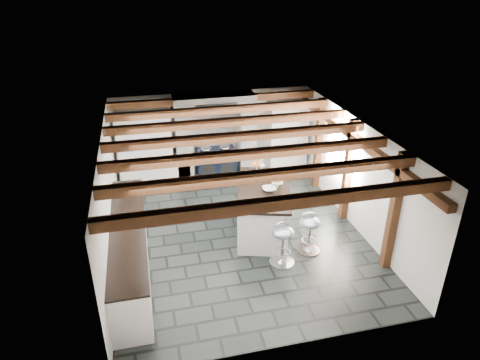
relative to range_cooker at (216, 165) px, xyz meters
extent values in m
plane|color=black|center=(0.00, -2.68, -0.47)|extent=(6.00, 6.00, 0.00)
plane|color=silver|center=(0.00, 0.32, 0.68)|extent=(5.00, 0.00, 5.00)
plane|color=silver|center=(-2.50, -2.68, 0.68)|extent=(0.00, 6.00, 6.00)
plane|color=silver|center=(2.50, -2.68, 0.68)|extent=(0.00, 6.00, 6.00)
plane|color=white|center=(0.00, -2.68, 1.83)|extent=(6.00, 6.00, 0.00)
cube|color=silver|center=(-0.80, 0.02, 0.48)|extent=(0.40, 0.60, 1.90)
cube|color=silver|center=(0.80, 0.02, 0.48)|extent=(0.40, 0.60, 1.90)
cube|color=#543018|center=(0.00, 0.02, 1.52)|extent=(2.10, 0.65, 0.18)
cube|color=silver|center=(0.00, 0.02, 1.68)|extent=(2.00, 0.60, 0.31)
cube|color=black|center=(0.00, -0.30, 1.58)|extent=(1.00, 0.03, 0.22)
cube|color=silver|center=(0.00, -0.31, 1.58)|extent=(0.90, 0.01, 0.14)
cube|color=white|center=(-1.75, 0.02, 0.53)|extent=(1.30, 0.58, 2.00)
cube|color=white|center=(1.90, 0.02, 0.53)|extent=(1.00, 0.58, 2.00)
cube|color=white|center=(-2.20, -3.28, -0.03)|extent=(0.60, 3.80, 0.88)
cube|color=black|center=(-2.20, -3.28, 0.43)|extent=(0.64, 3.80, 0.04)
cube|color=white|center=(-1.05, 0.02, -0.03)|extent=(0.70, 0.60, 0.88)
cube|color=black|center=(-1.05, 0.02, 0.43)|extent=(0.74, 0.64, 0.04)
cube|color=#543018|center=(2.42, -2.68, 1.48)|extent=(0.15, 5.80, 0.14)
plane|color=white|center=(2.48, -2.08, 1.08)|extent=(0.00, 0.90, 0.90)
cube|color=#543018|center=(0.00, -5.28, 1.74)|extent=(5.00, 0.16, 0.16)
cube|color=#543018|center=(0.00, -4.41, 1.74)|extent=(5.00, 0.16, 0.16)
cube|color=#543018|center=(0.00, -3.54, 1.74)|extent=(5.00, 0.16, 0.16)
cube|color=#543018|center=(0.00, -2.68, 1.74)|extent=(5.00, 0.16, 0.16)
cube|color=#543018|center=(0.00, -1.81, 1.74)|extent=(5.00, 0.16, 0.16)
cube|color=#543018|center=(0.00, -0.94, 1.74)|extent=(5.00, 0.16, 0.16)
cube|color=#543018|center=(0.00, -0.08, 1.74)|extent=(5.00, 0.16, 0.16)
cube|color=#543018|center=(2.42, -4.28, 0.68)|extent=(0.15, 0.15, 2.30)
cube|color=#543018|center=(2.42, -2.48, 0.68)|extent=(0.15, 0.15, 2.30)
cube|color=#543018|center=(2.42, -0.88, 0.68)|extent=(0.15, 0.15, 2.30)
cylinder|color=black|center=(0.45, -2.73, 1.46)|extent=(0.01, 0.01, 0.56)
cylinder|color=white|center=(0.45, -2.73, 1.13)|extent=(0.09, 0.09, 0.22)
cylinder|color=black|center=(0.50, -2.43, 1.46)|extent=(0.01, 0.01, 0.56)
cylinder|color=white|center=(0.50, -2.43, 1.13)|extent=(0.09, 0.09, 0.22)
cylinder|color=black|center=(0.55, -2.13, 1.46)|extent=(0.01, 0.01, 0.56)
cylinder|color=white|center=(0.55, -2.13, 1.13)|extent=(0.09, 0.09, 0.22)
cube|color=black|center=(0.00, 0.00, -0.02)|extent=(1.00, 0.60, 0.90)
ellipsoid|color=silver|center=(-0.25, 0.00, 0.46)|extent=(0.28, 0.28, 0.11)
ellipsoid|color=silver|center=(0.25, 0.00, 0.46)|extent=(0.28, 0.28, 0.11)
cylinder|color=silver|center=(0.00, -0.32, 0.35)|extent=(0.95, 0.03, 0.03)
cube|color=black|center=(-0.25, -0.30, -0.02)|extent=(0.35, 0.02, 0.30)
cube|color=black|center=(0.25, -0.30, -0.02)|extent=(0.35, 0.02, 0.30)
cube|color=white|center=(0.54, -2.55, 0.01)|extent=(1.49, 2.13, 0.95)
cube|color=black|center=(0.54, -2.55, 0.51)|extent=(1.59, 2.24, 0.05)
imported|color=white|center=(0.54, -1.99, 0.64)|extent=(0.25, 0.25, 0.21)
ellipsoid|color=orange|center=(0.54, -1.99, 0.80)|extent=(0.22, 0.22, 0.13)
cylinder|color=white|center=(0.80, -2.24, 0.63)|extent=(0.13, 0.13, 0.19)
imported|color=white|center=(0.61, -2.68, 0.57)|extent=(0.35, 0.35, 0.07)
cylinder|color=white|center=(0.81, -2.58, 0.59)|extent=(0.05, 0.05, 0.11)
cylinder|color=white|center=(0.81, -2.58, 0.65)|extent=(0.24, 0.24, 0.02)
cylinder|color=#CCAE89|center=(0.81, -2.58, 0.70)|extent=(0.18, 0.18, 0.08)
cylinder|color=silver|center=(1.20, -3.50, -0.45)|extent=(0.45, 0.45, 0.03)
cone|color=silver|center=(1.20, -3.50, -0.40)|extent=(0.20, 0.20, 0.08)
cylinder|color=silver|center=(1.20, -3.50, -0.13)|extent=(0.05, 0.05, 0.56)
torus|color=silver|center=(1.20, -3.50, -0.22)|extent=(0.29, 0.29, 0.02)
ellipsoid|color=#9699A3|center=(1.20, -3.50, 0.19)|extent=(0.44, 0.44, 0.18)
ellipsoid|color=#9699A3|center=(1.20, -3.40, 0.29)|extent=(0.29, 0.13, 0.16)
cylinder|color=silver|center=(0.57, -3.75, -0.45)|extent=(0.47, 0.47, 0.03)
cone|color=silver|center=(0.57, -3.75, -0.40)|extent=(0.21, 0.21, 0.09)
cylinder|color=silver|center=(0.57, -3.75, -0.11)|extent=(0.05, 0.05, 0.59)
torus|color=silver|center=(0.57, -3.75, -0.21)|extent=(0.30, 0.30, 0.02)
ellipsoid|color=#9699A3|center=(0.57, -3.75, 0.22)|extent=(0.52, 0.52, 0.19)
ellipsoid|color=#9699A3|center=(0.54, -3.65, 0.32)|extent=(0.32, 0.19, 0.16)
camera|label=1|loc=(-1.73, -9.99, 4.53)|focal=32.00mm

